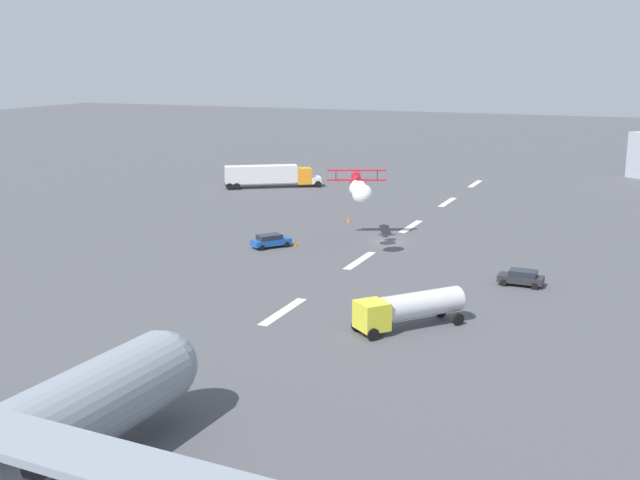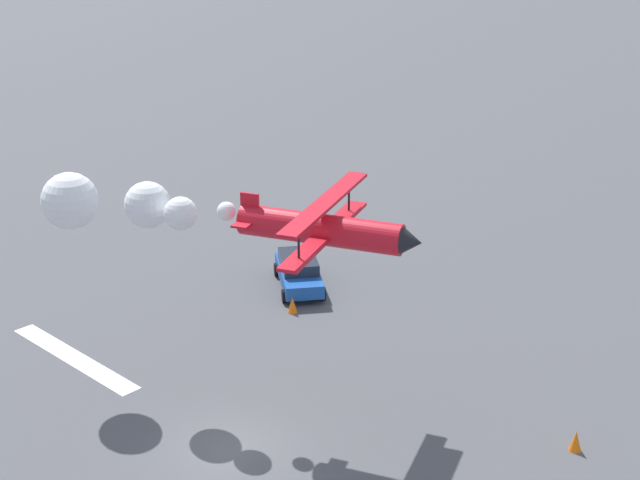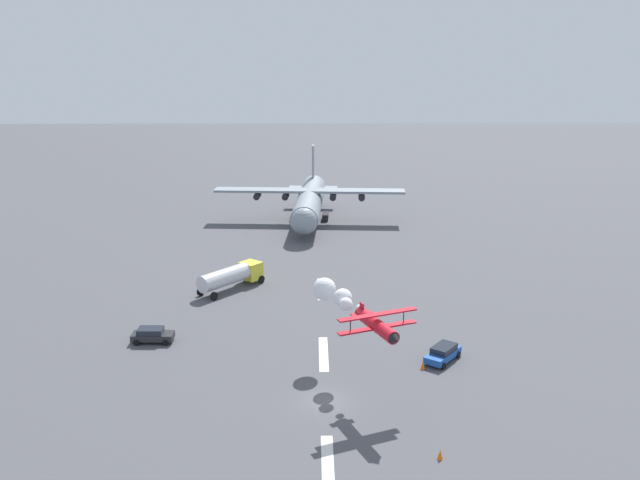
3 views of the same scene
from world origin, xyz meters
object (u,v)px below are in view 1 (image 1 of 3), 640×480
object	(u,v)px
semi_truck_orange	(270,175)
airport_staff_sedan	(521,277)
followme_car_yellow	(271,240)
traffic_cone_far	(295,243)
fuel_tanker_truck	(409,308)
stunt_biplane_red	(359,187)
traffic_cone_near	(349,220)
cargo_transport_plane	(1,451)

from	to	relation	value
semi_truck_orange	airport_staff_sedan	xyz separation A→B (m)	(43.10, 48.05, -1.33)
followme_car_yellow	traffic_cone_far	size ratio (longest dim) A/B	6.21
followme_car_yellow	airport_staff_sedan	size ratio (longest dim) A/B	1.10
fuel_tanker_truck	traffic_cone_far	size ratio (longest dim) A/B	11.59
stunt_biplane_red	airport_staff_sedan	world-z (taller)	stunt_biplane_red
followme_car_yellow	stunt_biplane_red	bearing A→B (deg)	108.34
stunt_biplane_red	followme_car_yellow	bearing A→B (deg)	-71.66
airport_staff_sedan	traffic_cone_near	world-z (taller)	airport_staff_sedan
cargo_transport_plane	followme_car_yellow	xyz separation A→B (m)	(-54.46, -13.10, -2.73)
traffic_cone_far	followme_car_yellow	bearing A→B (deg)	-50.99
followme_car_yellow	traffic_cone_far	world-z (taller)	followme_car_yellow
fuel_tanker_truck	followme_car_yellow	bearing A→B (deg)	-132.63
cargo_transport_plane	airport_staff_sedan	world-z (taller)	cargo_transport_plane
followme_car_yellow	traffic_cone_near	bearing A→B (deg)	169.13
semi_truck_orange	followme_car_yellow	xyz separation A→B (m)	(38.37, 19.11, -1.33)
fuel_tanker_truck	airport_staff_sedan	distance (m)	17.30
semi_truck_orange	fuel_tanker_truck	bearing A→B (deg)	35.18
traffic_cone_far	cargo_transport_plane	bearing A→B (deg)	10.94
semi_truck_orange	airport_staff_sedan	world-z (taller)	semi_truck_orange
airport_staff_sedan	traffic_cone_far	bearing A→B (deg)	-103.72
stunt_biplane_red	semi_truck_orange	bearing A→B (deg)	-140.88
cargo_transport_plane	semi_truck_orange	world-z (taller)	cargo_transport_plane
followme_car_yellow	traffic_cone_far	distance (m)	2.89
followme_car_yellow	traffic_cone_near	xyz separation A→B (m)	(-16.67, 3.20, -0.44)
cargo_transport_plane	airport_staff_sedan	xyz separation A→B (m)	(-49.73, 15.85, -2.73)
semi_truck_orange	traffic_cone_near	world-z (taller)	semi_truck_orange
cargo_transport_plane	followme_car_yellow	distance (m)	56.08
followme_car_yellow	airport_staff_sedan	xyz separation A→B (m)	(4.73, 28.94, -0.00)
traffic_cone_near	traffic_cone_far	size ratio (longest dim) A/B	1.00
cargo_transport_plane	semi_truck_orange	size ratio (longest dim) A/B	2.20
stunt_biplane_red	followme_car_yellow	size ratio (longest dim) A/B	2.98
cargo_transport_plane	stunt_biplane_red	size ratio (longest dim) A/B	2.34
traffic_cone_near	traffic_cone_far	xyz separation A→B (m)	(14.87, -0.98, 0.00)
airport_staff_sedan	traffic_cone_far	world-z (taller)	airport_staff_sedan
cargo_transport_plane	airport_staff_sedan	size ratio (longest dim) A/B	7.69
fuel_tanker_truck	followme_car_yellow	world-z (taller)	fuel_tanker_truck
fuel_tanker_truck	traffic_cone_far	xyz separation A→B (m)	(-22.59, -20.38, -1.37)
followme_car_yellow	airport_staff_sedan	distance (m)	29.32
airport_staff_sedan	followme_car_yellow	bearing A→B (deg)	-99.28
stunt_biplane_red	followme_car_yellow	world-z (taller)	stunt_biplane_red
traffic_cone_far	stunt_biplane_red	bearing A→B (deg)	100.56
cargo_transport_plane	stunt_biplane_red	xyz separation A→B (m)	(-57.62, -3.56, 3.58)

